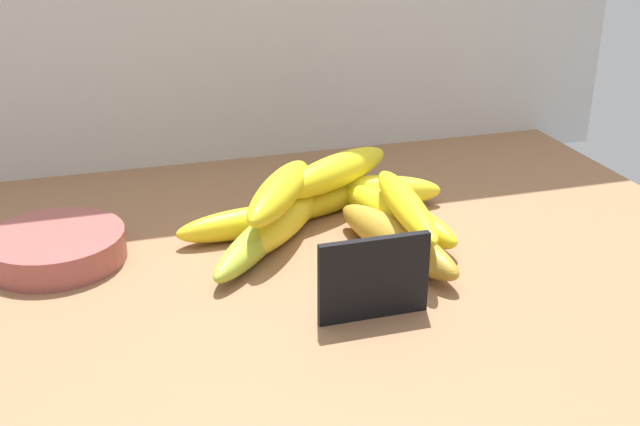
% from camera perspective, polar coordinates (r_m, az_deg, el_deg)
% --- Properties ---
extents(counter_top, '(1.10, 0.76, 0.03)m').
position_cam_1_polar(counter_top, '(0.85, -3.66, -5.57)').
color(counter_top, brown).
rests_on(counter_top, ground).
extents(chalkboard_sign, '(0.11, 0.02, 0.08)m').
position_cam_1_polar(chalkboard_sign, '(0.75, 3.92, -4.97)').
color(chalkboard_sign, black).
rests_on(chalkboard_sign, counter_top).
extents(fruit_bowl, '(0.15, 0.15, 0.03)m').
position_cam_1_polar(fruit_bowl, '(0.91, -18.64, -2.38)').
color(fruit_bowl, '#994B45').
rests_on(fruit_bowl, counter_top).
extents(banana_0, '(0.16, 0.06, 0.04)m').
position_cam_1_polar(banana_0, '(0.92, -5.75, -0.77)').
color(banana_0, yellow).
rests_on(banana_0, counter_top).
extents(banana_1, '(0.10, 0.21, 0.04)m').
position_cam_1_polar(banana_1, '(0.87, 5.56, -1.95)').
color(banana_1, '#AB8429').
rests_on(banana_1, counter_top).
extents(banana_2, '(0.16, 0.08, 0.04)m').
position_cam_1_polar(banana_2, '(1.01, 4.34, 1.63)').
color(banana_2, yellow).
rests_on(banana_2, counter_top).
extents(banana_3, '(0.19, 0.11, 0.03)m').
position_cam_1_polar(banana_3, '(0.99, 1.10, 1.06)').
color(banana_3, yellow).
rests_on(banana_3, counter_top).
extents(banana_4, '(0.15, 0.18, 0.04)m').
position_cam_1_polar(banana_4, '(0.88, -4.57, -1.99)').
color(banana_4, '#A6BA33').
rests_on(banana_4, counter_top).
extents(banana_5, '(0.15, 0.17, 0.04)m').
position_cam_1_polar(banana_5, '(0.92, -2.65, -0.61)').
color(banana_5, yellow).
rests_on(banana_5, counter_top).
extents(banana_6, '(0.11, 0.20, 0.04)m').
position_cam_1_polar(banana_6, '(0.94, 5.61, -0.16)').
color(banana_6, yellow).
rests_on(banana_6, counter_top).
extents(banana_7, '(0.05, 0.20, 0.03)m').
position_cam_1_polar(banana_7, '(0.87, 6.25, 0.57)').
color(banana_7, yellow).
rests_on(banana_7, banana_1).
extents(banana_8, '(0.19, 0.14, 0.04)m').
position_cam_1_polar(banana_8, '(0.98, 1.11, 3.03)').
color(banana_8, yellow).
rests_on(banana_8, banana_3).
extents(banana_9, '(0.13, 0.18, 0.04)m').
position_cam_1_polar(banana_9, '(0.90, -2.95, 1.55)').
color(banana_9, yellow).
rests_on(banana_9, banana_5).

